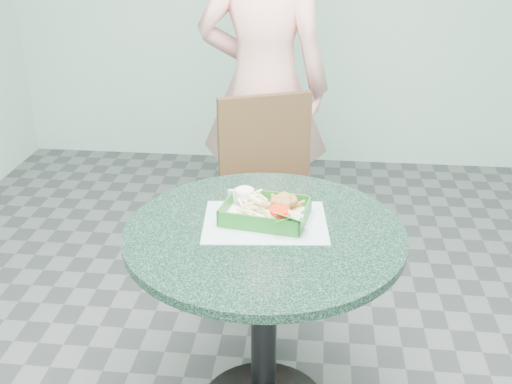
# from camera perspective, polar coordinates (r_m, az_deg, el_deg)

# --- Properties ---
(cafe_table) EXTENTS (0.90, 0.90, 0.75)m
(cafe_table) POSITION_cam_1_polar(r_m,az_deg,el_deg) (2.00, 0.78, -8.29)
(cafe_table) COLOR black
(cafe_table) RESTS_ON floor
(dining_chair) EXTENTS (0.44, 0.44, 0.93)m
(dining_chair) POSITION_cam_1_polar(r_m,az_deg,el_deg) (2.77, 0.61, 0.67)
(dining_chair) COLOR #312016
(dining_chair) RESTS_ON floor
(diner_person) EXTENTS (0.80, 0.55, 2.12)m
(diner_person) POSITION_cam_1_polar(r_m,az_deg,el_deg) (2.95, 0.75, 13.03)
(diner_person) COLOR #EE9D92
(diner_person) RESTS_ON floor
(placemat) EXTENTS (0.42, 0.33, 0.00)m
(placemat) POSITION_cam_1_polar(r_m,az_deg,el_deg) (1.95, 0.87, -3.38)
(placemat) COLOR #9DB5B2
(placemat) RESTS_ON cafe_table
(food_basket) EXTENTS (0.27, 0.20, 0.05)m
(food_basket) POSITION_cam_1_polar(r_m,az_deg,el_deg) (1.96, 0.90, -2.68)
(food_basket) COLOR #1B651B
(food_basket) RESTS_ON placemat
(crab_sandwich) EXTENTS (0.13, 0.13, 0.07)m
(crab_sandwich) POSITION_cam_1_polar(r_m,az_deg,el_deg) (1.97, 2.55, -1.58)
(crab_sandwich) COLOR tan
(crab_sandwich) RESTS_ON food_basket
(fries_pile) EXTENTS (0.12, 0.12, 0.04)m
(fries_pile) POSITION_cam_1_polar(r_m,az_deg,el_deg) (1.99, -0.66, -1.68)
(fries_pile) COLOR #F8E49B
(fries_pile) RESTS_ON food_basket
(sauce_ramekin) EXTENTS (0.07, 0.07, 0.04)m
(sauce_ramekin) POSITION_cam_1_polar(r_m,az_deg,el_deg) (2.01, -1.47, -0.82)
(sauce_ramekin) COLOR white
(sauce_ramekin) RESTS_ON food_basket
(garnish_cup) EXTENTS (0.12, 0.11, 0.05)m
(garnish_cup) POSITION_cam_1_polar(r_m,az_deg,el_deg) (1.91, 2.79, -2.78)
(garnish_cup) COLOR white
(garnish_cup) RESTS_ON food_basket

